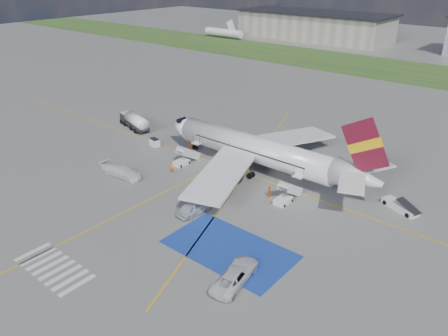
{
  "coord_description": "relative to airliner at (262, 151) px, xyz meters",
  "views": [
    {
      "loc": [
        34.61,
        -34.52,
        28.3
      ],
      "look_at": [
        1.06,
        5.85,
        3.5
      ],
      "focal_mm": 35.0,
      "sensor_mm": 36.0,
      "label": 1
    }
  ],
  "objects": [
    {
      "name": "terminal_west",
      "position": [
        -56.51,
        116.0,
        1.61
      ],
      "size": [
        60.0,
        22.0,
        10.0
      ],
      "primitive_type": "cube",
      "color": "gray",
      "rests_on": "ground"
    },
    {
      "name": "staging_box",
      "position": [
        8.49,
        -18.0,
        -3.39
      ],
      "size": [
        14.0,
        8.0,
        0.01
      ],
      "primitive_type": "cube",
      "color": "navy",
      "rests_on": "ground"
    },
    {
      "name": "taxiway_line_cross",
      "position": [
        -6.51,
        -24.0,
        -3.39
      ],
      "size": [
        0.2,
        60.0,
        0.01
      ],
      "primitive_type": "cube",
      "color": "gold",
      "rests_on": "ground"
    },
    {
      "name": "airstairs_fwd",
      "position": [
        -11.01,
        -5.3,
        -2.77
      ],
      "size": [
        1.9,
        5.2,
        3.6
      ],
      "color": "silver",
      "rests_on": "ground"
    },
    {
      "name": "van_white_a",
      "position": [
        12.27,
        -21.76,
        -2.41
      ],
      "size": [
        3.4,
        5.62,
        1.97
      ],
      "primitive_type": "imported",
      "rotation": [
        0.0,
        0.0,
        3.34
      ],
      "color": "silver",
      "rests_on": "ground"
    },
    {
      "name": "car_silver_a",
      "position": [
        0.44,
        -15.04,
        -2.57
      ],
      "size": [
        2.27,
        4.95,
        1.64
      ],
      "primitive_type": "imported",
      "rotation": [
        0.0,
        0.0,
        3.07
      ],
      "color": "silver",
      "rests_on": "ground"
    },
    {
      "name": "fuel_tanker",
      "position": [
        -29.26,
        0.28,
        -2.17
      ],
      "size": [
        8.8,
        4.41,
        2.91
      ],
      "rotation": [
        0.0,
        0.0,
        -0.27
      ],
      "color": "black",
      "rests_on": "ground"
    },
    {
      "name": "taxiway_line_diag",
      "position": [
        -1.51,
        -2.0,
        -3.39
      ],
      "size": [
        20.71,
        56.45,
        0.01
      ],
      "primitive_type": "cube",
      "rotation": [
        0.0,
        0.0,
        0.35
      ],
      "color": "gold",
      "rests_on": "ground"
    },
    {
      "name": "crew_nose",
      "position": [
        -13.91,
        -0.61,
        -2.54
      ],
      "size": [
        1.04,
        1.03,
        1.7
      ],
      "primitive_type": "imported",
      "rotation": [
        0.0,
        0.0,
        -0.74
      ],
      "color": "orange",
      "rests_on": "ground"
    },
    {
      "name": "car_silver_b",
      "position": [
        -0.18,
        -12.05,
        -2.65
      ],
      "size": [
        2.03,
        4.64,
        1.48
      ],
      "primitive_type": "imported",
      "rotation": [
        0.0,
        0.0,
        3.25
      ],
      "color": "silver",
      "rests_on": "ground"
    },
    {
      "name": "gpu_cart",
      "position": [
        -19.49,
        -3.55,
        -2.71
      ],
      "size": [
        2.02,
        1.5,
        1.53
      ],
      "rotation": [
        0.0,
        0.0,
        -0.19
      ],
      "color": "silver",
      "rests_on": "ground"
    },
    {
      "name": "ground",
      "position": [
        -1.51,
        -14.0,
        -3.39
      ],
      "size": [
        400.0,
        400.0,
        0.0
      ],
      "primitive_type": "plane",
      "color": "#60605E",
      "rests_on": "ground"
    },
    {
      "name": "airstairs_aft",
      "position": [
        7.49,
        -5.3,
        -2.77
      ],
      "size": [
        1.9,
        5.2,
        3.6
      ],
      "color": "silver",
      "rests_on": "ground"
    },
    {
      "name": "crew_aft",
      "position": [
        5.31,
        -5.71,
        -2.53
      ],
      "size": [
        0.98,
        1.04,
        1.73
      ],
      "primitive_type": "imported",
      "rotation": [
        0.0,
        0.0,
        2.28
      ],
      "color": "orange",
      "rests_on": "ground"
    },
    {
      "name": "crosswalk",
      "position": [
        -3.31,
        -32.0,
        -3.39
      ],
      "size": [
        9.0,
        4.0,
        0.01
      ],
      "color": "silver",
      "rests_on": "ground"
    },
    {
      "name": "crew_fwd",
      "position": [
        -9.87,
        -8.8,
        -2.52
      ],
      "size": [
        0.73,
        0.59,
        1.74
      ],
      "primitive_type": "imported",
      "rotation": [
        0.0,
        0.0,
        0.31
      ],
      "color": "orange",
      "rests_on": "ground"
    },
    {
      "name": "belt_loader",
      "position": [
        19.79,
        2.3,
        -3.01
      ],
      "size": [
        5.29,
        3.35,
        1.54
      ],
      "rotation": [
        0.0,
        0.0,
        -0.38
      ],
      "color": "silver",
      "rests_on": "ground"
    },
    {
      "name": "airliner",
      "position": [
        0.0,
        0.0,
        0.0
      ],
      "size": [
        36.81,
        32.95,
        11.92
      ],
      "color": "silver",
      "rests_on": "ground"
    },
    {
      "name": "van_white_b",
      "position": [
        -14.95,
        -14.12,
        -2.31
      ],
      "size": [
        5.71,
        2.71,
        2.17
      ],
      "primitive_type": "imported",
      "rotation": [
        0.0,
        0.0,
        1.66
      ],
      "color": "silver",
      "rests_on": "ground"
    },
    {
      "name": "taxiway_line_main",
      "position": [
        -1.51,
        -2.0,
        -3.39
      ],
      "size": [
        120.0,
        0.2,
        0.01
      ],
      "primitive_type": "cube",
      "color": "gold",
      "rests_on": "ground"
    },
    {
      "name": "grass_strip",
      "position": [
        -1.51,
        81.0,
        -3.39
      ],
      "size": [
        400.0,
        30.0,
        0.01
      ],
      "primitive_type": "cube",
      "color": "#2D4C1E",
      "rests_on": "ground"
    }
  ]
}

